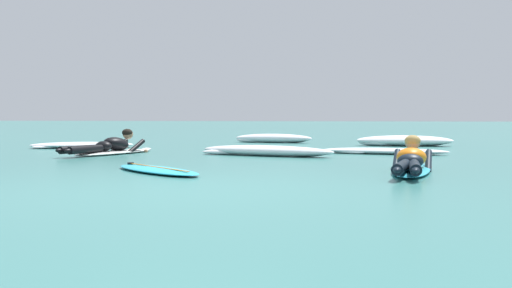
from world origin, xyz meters
TOP-DOWN VIEW (x-y plane):
  - ground_plane at (0.00, 10.00)m, footprint 120.00×120.00m
  - surfer_near at (2.49, 2.42)m, footprint 0.74×2.71m
  - surfer_far at (-3.07, 5.55)m, footprint 1.14×2.67m
  - drifting_surfboard at (-0.90, 1.92)m, footprint 1.84×1.80m
  - whitewater_front at (2.80, 10.06)m, footprint 2.40×0.89m
  - whitewater_mid_left at (0.02, 5.62)m, footprint 2.76×1.31m
  - whitewater_mid_right at (-0.69, 11.33)m, footprint 2.26×0.82m
  - whitewater_back at (-4.69, 7.77)m, footprint 2.50×1.69m
  - whitewater_far_band at (2.23, 6.58)m, footprint 2.57×0.96m

SIDE VIEW (x-z plane):
  - ground_plane at x=0.00m, z-range 0.00..0.00m
  - drifting_surfboard at x=-0.90m, z-range -0.05..0.11m
  - whitewater_far_band at x=2.23m, z-range 0.00..0.12m
  - whitewater_back at x=-4.69m, z-range 0.00..0.14m
  - whitewater_mid_left at x=0.02m, z-range -0.01..0.19m
  - whitewater_mid_right at x=-0.69m, z-range -0.01..0.24m
  - whitewater_front at x=2.80m, z-range -0.01..0.25m
  - surfer_far at x=-3.07m, z-range -0.13..0.40m
  - surfer_near at x=2.49m, z-range -0.13..0.40m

